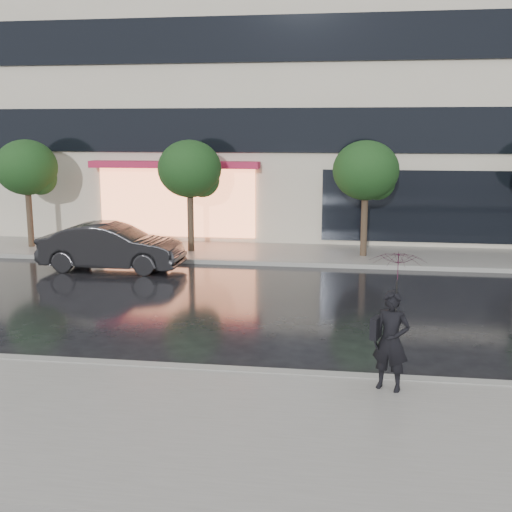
# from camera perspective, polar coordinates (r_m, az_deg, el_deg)

# --- Properties ---
(ground) EXTENTS (120.00, 120.00, 0.00)m
(ground) POSITION_cam_1_polar(r_m,az_deg,el_deg) (12.72, -3.42, -8.79)
(ground) COLOR black
(ground) RESTS_ON ground
(sidewalk_near) EXTENTS (60.00, 4.50, 0.12)m
(sidewalk_near) POSITION_cam_1_polar(r_m,az_deg,el_deg) (9.78, -7.38, -14.87)
(sidewalk_near) COLOR slate
(sidewalk_near) RESTS_ON ground
(sidewalk_far) EXTENTS (60.00, 3.50, 0.12)m
(sidewalk_far) POSITION_cam_1_polar(r_m,az_deg,el_deg) (22.50, 1.82, 0.23)
(sidewalk_far) COLOR slate
(sidewalk_far) RESTS_ON ground
(curb_near) EXTENTS (60.00, 0.25, 0.14)m
(curb_near) POSITION_cam_1_polar(r_m,az_deg,el_deg) (11.78, -4.42, -10.11)
(curb_near) COLOR gray
(curb_near) RESTS_ON ground
(curb_far) EXTENTS (60.00, 0.25, 0.14)m
(curb_far) POSITION_cam_1_polar(r_m,az_deg,el_deg) (20.79, 1.28, -0.65)
(curb_far) COLOR gray
(curb_far) RESTS_ON ground
(office_building) EXTENTS (30.00, 12.76, 18.00)m
(office_building) POSITION_cam_1_polar(r_m,az_deg,el_deg) (30.13, 3.68, 20.10)
(office_building) COLOR #BCB39F
(office_building) RESTS_ON ground
(tree_far_west) EXTENTS (2.20, 2.20, 3.99)m
(tree_far_west) POSITION_cam_1_polar(r_m,az_deg,el_deg) (24.57, -19.57, 7.26)
(tree_far_west) COLOR #33261C
(tree_far_west) RESTS_ON ground
(tree_mid_west) EXTENTS (2.20, 2.20, 3.99)m
(tree_mid_west) POSITION_cam_1_polar(r_m,az_deg,el_deg) (22.43, -5.75, 7.53)
(tree_mid_west) COLOR #33261C
(tree_mid_west) RESTS_ON ground
(tree_mid_east) EXTENTS (2.20, 2.20, 3.99)m
(tree_mid_east) POSITION_cam_1_polar(r_m,az_deg,el_deg) (21.78, 9.89, 7.31)
(tree_mid_east) COLOR #33261C
(tree_mid_east) RESTS_ON ground
(parked_car) EXTENTS (4.45, 1.60, 1.46)m
(parked_car) POSITION_cam_1_polar(r_m,az_deg,el_deg) (20.53, -12.70, 0.80)
(parked_car) COLOR black
(parked_car) RESTS_ON ground
(pedestrian_with_umbrella) EXTENTS (1.16, 1.17, 2.32)m
(pedestrian_with_umbrella) POSITION_cam_1_polar(r_m,az_deg,el_deg) (10.57, 12.22, -4.00)
(pedestrian_with_umbrella) COLOR black
(pedestrian_with_umbrella) RESTS_ON sidewalk_near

